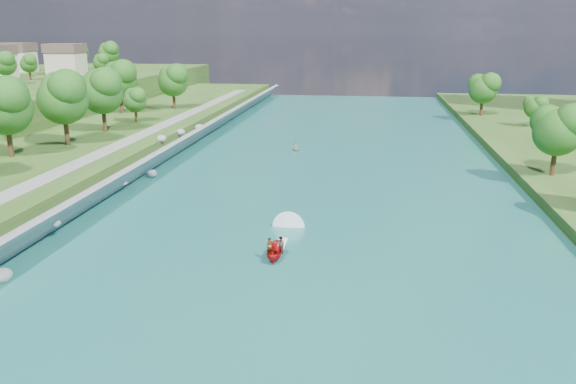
# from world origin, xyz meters

# --- Properties ---
(ground) EXTENTS (260.00, 260.00, 0.00)m
(ground) POSITION_xyz_m (0.00, 0.00, 0.00)
(ground) COLOR #2D5119
(ground) RESTS_ON ground
(river_water) EXTENTS (55.00, 240.00, 0.10)m
(river_water) POSITION_xyz_m (0.00, 20.00, 0.05)
(river_water) COLOR #17584A
(river_water) RESTS_ON ground
(ridge_west) EXTENTS (60.00, 120.00, 9.00)m
(ridge_west) POSITION_xyz_m (-82.50, 95.00, 4.50)
(ridge_west) COLOR #2D5119
(ridge_west) RESTS_ON ground
(riprap_bank) EXTENTS (4.66, 236.00, 4.54)m
(riprap_bank) POSITION_xyz_m (-25.86, 19.04, 1.82)
(riprap_bank) COLOR slate
(riprap_bank) RESTS_ON ground
(riverside_path) EXTENTS (3.00, 200.00, 0.10)m
(riverside_path) POSITION_xyz_m (-32.50, 20.00, 3.55)
(riverside_path) COLOR gray
(riverside_path) RESTS_ON berm_west
(ridge_houses) EXTENTS (29.50, 29.50, 8.40)m
(ridge_houses) POSITION_xyz_m (-88.67, 100.00, 13.31)
(ridge_houses) COLOR beige
(ridge_houses) RESTS_ON ridge_west
(trees_east) EXTENTS (18.00, 138.25, 11.72)m
(trees_east) POSITION_xyz_m (35.12, 35.52, 6.70)
(trees_east) COLOR #185316
(trees_east) RESTS_ON berm_east
(trees_ridge) EXTENTS (24.63, 52.75, 10.48)m
(trees_ridge) POSITION_xyz_m (-73.53, 98.90, 13.60)
(trees_ridge) COLOR #185316
(trees_ridge) RESTS_ON ridge_west
(motorboat) EXTENTS (3.60, 18.68, 2.20)m
(motorboat) POSITION_xyz_m (-1.87, 3.11, 0.73)
(motorboat) COLOR #B10E12
(motorboat) RESTS_ON river_water
(raft) EXTENTS (2.21, 2.81, 1.49)m
(raft) POSITION_xyz_m (-6.61, 51.36, 0.43)
(raft) COLOR gray
(raft) RESTS_ON river_water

